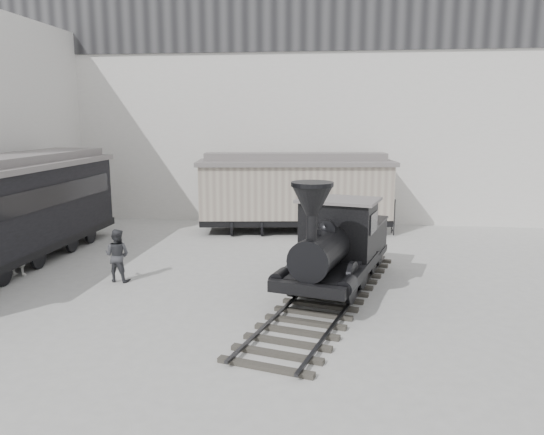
# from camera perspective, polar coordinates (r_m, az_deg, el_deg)

# --- Properties ---
(ground) EXTENTS (90.00, 90.00, 0.00)m
(ground) POSITION_cam_1_polar(r_m,az_deg,el_deg) (12.58, -0.98, -12.69)
(ground) COLOR #9E9E9B
(north_wall) EXTENTS (34.00, 2.51, 11.00)m
(north_wall) POSITION_cam_1_polar(r_m,az_deg,el_deg) (26.48, 3.48, 11.85)
(north_wall) COLOR silver
(north_wall) RESTS_ON ground
(locomotive) EXTENTS (4.46, 9.76, 3.37)m
(locomotive) POSITION_cam_1_polar(r_m,az_deg,el_deg) (15.38, 6.77, -3.50)
(locomotive) COLOR #302D28
(locomotive) RESTS_ON ground
(boxcar) EXTENTS (8.82, 3.77, 3.50)m
(boxcar) POSITION_cam_1_polar(r_m,az_deg,el_deg) (23.45, 2.50, 2.90)
(boxcar) COLOR black
(boxcar) RESTS_ON ground
(visitor_a) EXTENTS (0.66, 0.44, 1.79)m
(visitor_a) POSITION_cam_1_polar(r_m,az_deg,el_deg) (18.81, -25.80, -3.00)
(visitor_a) COLOR #BBBAB3
(visitor_a) RESTS_ON ground
(visitor_b) EXTENTS (0.86, 0.71, 1.65)m
(visitor_b) POSITION_cam_1_polar(r_m,az_deg,el_deg) (17.05, -16.32, -3.92)
(visitor_b) COLOR #3B3C41
(visitor_b) RESTS_ON ground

